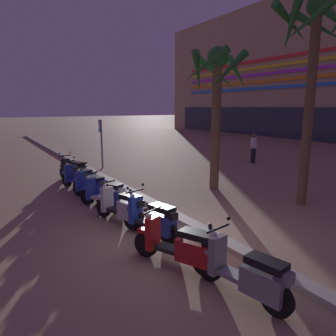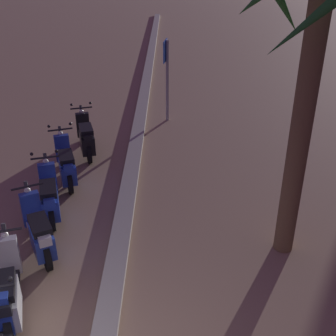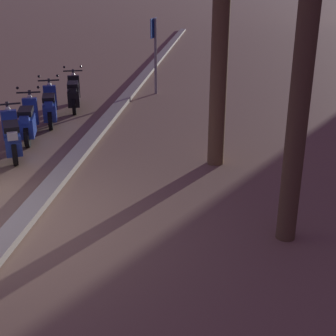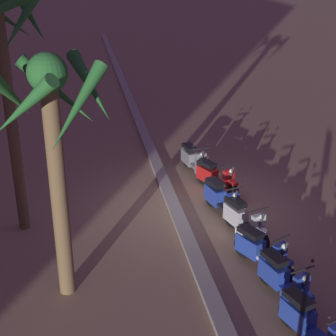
{
  "view_description": "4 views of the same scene",
  "coord_description": "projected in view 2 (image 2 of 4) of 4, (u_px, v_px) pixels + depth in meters",
  "views": [
    {
      "loc": [
        5.55,
        -3.95,
        3.0
      ],
      "look_at": [
        -3.08,
        1.38,
        1.01
      ],
      "focal_mm": 33.22,
      "sensor_mm": 36.0,
      "label": 1
    },
    {
      "loc": [
        3.03,
        1.4,
        4.88
      ],
      "look_at": [
        -4.48,
        1.37,
        0.9
      ],
      "focal_mm": 46.04,
      "sensor_mm": 36.0,
      "label": 2
    },
    {
      "loc": [
        6.03,
        3.5,
        3.56
      ],
      "look_at": [
        -0.44,
        2.75,
        0.94
      ],
      "focal_mm": 50.48,
      "sensor_mm": 36.0,
      "label": 3
    },
    {
      "loc": [
        -12.38,
        2.95,
        6.79
      ],
      "look_at": [
        0.02,
        0.68,
        1.28
      ],
      "focal_mm": 54.96,
      "sensor_mm": 36.0,
      "label": 4
    }
  ],
  "objects": [
    {
      "name": "scooter_black_mid_centre",
      "position": [
        86.0,
        137.0,
        10.9
      ],
      "size": [
        1.81,
        0.78,
        1.17
      ],
      "color": "black",
      "rests_on": "ground"
    },
    {
      "name": "palm_tree_near_sign",
      "position": [
        315.0,
        33.0,
        5.96
      ],
      "size": [
        2.3,
        2.34,
        5.06
      ],
      "color": "brown",
      "rests_on": "ground"
    },
    {
      "name": "scooter_blue_tail_end",
      "position": [
        39.0,
        231.0,
        7.42
      ],
      "size": [
        1.64,
        0.94,
        1.04
      ],
      "color": "black",
      "rests_on": "ground"
    },
    {
      "name": "scooter_silver_mid_rear",
      "position": [
        8.0,
        289.0,
        6.17
      ],
      "size": [
        1.8,
        0.8,
        1.04
      ],
      "color": "black",
      "rests_on": "ground"
    },
    {
      "name": "scooter_blue_far_back",
      "position": [
        50.0,
        196.0,
        8.41
      ],
      "size": [
        1.72,
        0.76,
        1.17
      ],
      "color": "black",
      "rests_on": "ground"
    },
    {
      "name": "crossing_sign",
      "position": [
        167.0,
        72.0,
        12.5
      ],
      "size": [
        0.6,
        0.16,
        2.4
      ],
      "color": "#939399",
      "rests_on": "ground"
    },
    {
      "name": "scooter_blue_gap_after_mid",
      "position": [
        66.0,
        164.0,
        9.64
      ],
      "size": [
        1.8,
        0.83,
        1.17
      ],
      "color": "black",
      "rests_on": "ground"
    }
  ]
}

